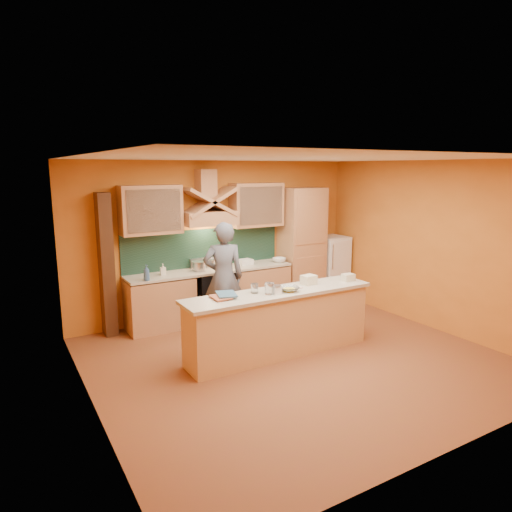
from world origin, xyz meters
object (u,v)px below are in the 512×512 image
fridge (331,267)px  stove (212,295)px  person (223,277)px  kitchen_scale (276,290)px  mixing_bowl (289,289)px

fridge → stove: bearing=180.0°
stove → person: person is taller
stove → kitchen_scale: bearing=-87.4°
stove → fridge: bearing=0.0°
person → stove: bearing=-77.7°
stove → fridge: fridge is taller
mixing_bowl → kitchen_scale: bearing=-178.2°
mixing_bowl → stove: bearing=99.0°
fridge → mixing_bowl: (-2.39, -1.97, 0.33)m
kitchen_scale → mixing_bowl: bearing=-2.9°
stove → mixing_bowl: mixing_bowl is taller
person → kitchen_scale: bearing=114.3°
stove → person: bearing=-95.8°
fridge → mixing_bowl: fridge is taller
mixing_bowl → person: bearing=105.5°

